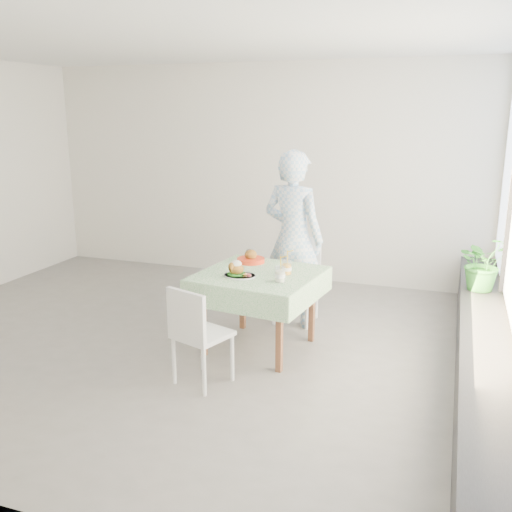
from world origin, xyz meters
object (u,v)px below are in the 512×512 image
at_px(cafe_table, 259,302).
at_px(main_dish, 238,271).
at_px(diner, 293,239).
at_px(chair_far, 296,296).
at_px(potted_plant, 483,263).
at_px(chair_near, 202,354).
at_px(juice_cup_orange, 287,268).

relative_size(cafe_table, main_dish, 3.94).
bearing_deg(diner, cafe_table, 96.21).
bearing_deg(chair_far, potted_plant, 4.57).
bearing_deg(main_dish, chair_near, -95.86).
distance_m(diner, juice_cup_orange, 0.75).
xyz_separation_m(diner, main_dish, (-0.25, -0.94, -0.12)).
height_order(chair_near, main_dish, main_dish).
relative_size(cafe_table, potted_plant, 2.14).
relative_size(chair_near, potted_plant, 1.54).
bearing_deg(main_dish, cafe_table, 51.60).
xyz_separation_m(main_dish, potted_plant, (2.09, 1.14, -0.02)).
bearing_deg(potted_plant, juice_cup_orange, -151.50).
distance_m(diner, main_dish, 0.98).
relative_size(chair_far, diner, 0.49).
bearing_deg(main_dish, diner, 75.41).
bearing_deg(chair_near, chair_far, 78.34).
relative_size(main_dish, potted_plant, 0.54).
relative_size(diner, potted_plant, 3.37).
xyz_separation_m(chair_near, diner, (0.31, 1.60, 0.65)).
bearing_deg(diner, main_dish, 89.38).
distance_m(chair_far, chair_near, 1.68).
xyz_separation_m(chair_near, potted_plant, (2.16, 1.79, 0.51)).
xyz_separation_m(cafe_table, chair_near, (-0.21, -0.84, -0.20)).
bearing_deg(cafe_table, potted_plant, 26.17).
distance_m(cafe_table, diner, 0.89).
bearing_deg(chair_near, diner, 78.94).
distance_m(chair_near, main_dish, 0.85).
bearing_deg(chair_near, cafe_table, 75.99).
relative_size(juice_cup_orange, potted_plant, 0.49).
distance_m(cafe_table, chair_far, 0.84).
xyz_separation_m(cafe_table, potted_plant, (1.95, 0.96, 0.31)).
distance_m(chair_far, diner, 0.64).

